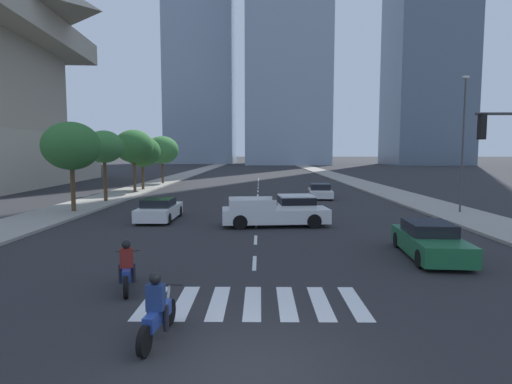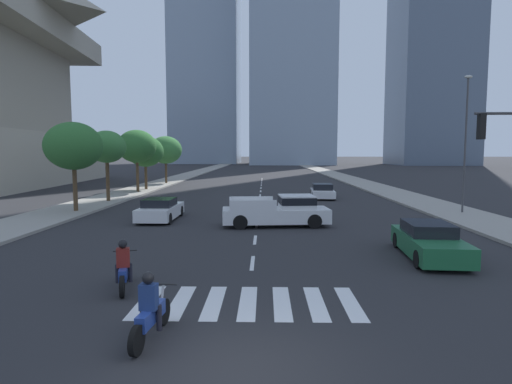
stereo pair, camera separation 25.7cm
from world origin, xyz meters
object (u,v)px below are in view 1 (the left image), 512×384
at_px(street_tree_second, 104,147).
at_px(sedan_green_0, 430,241).
at_px(street_tree_third, 134,146).
at_px(street_lamp_east, 463,135).
at_px(sedan_white_1, 320,192).
at_px(pickup_truck, 281,211).
at_px(sedan_white_2, 159,210).
at_px(motorcycle_trailing, 127,270).
at_px(street_tree_fourth, 142,152).
at_px(street_tree_fifth, 162,150).
at_px(motorcycle_lead, 157,313).
at_px(street_tree_nearest, 71,146).

bearing_deg(street_tree_second, sedan_green_0, -42.50).
bearing_deg(sedan_green_0, street_tree_third, -138.83).
bearing_deg(street_lamp_east, sedan_white_1, 128.98).
height_order(pickup_truck, street_tree_third, street_tree_third).
distance_m(sedan_white_1, sedan_white_2, 16.42).
distance_m(motorcycle_trailing, street_tree_fourth, 32.89).
distance_m(sedan_green_0, street_lamp_east, 13.65).
distance_m(motorcycle_trailing, street_tree_fifth, 41.58).
relative_size(motorcycle_lead, motorcycle_trailing, 1.03).
bearing_deg(street_tree_second, sedan_white_2, -53.47).
distance_m(pickup_truck, sedan_green_0, 8.57).
distance_m(street_lamp_east, street_tree_nearest, 25.11).
relative_size(motorcycle_lead, street_tree_nearest, 0.36).
relative_size(sedan_white_1, street_tree_fifth, 0.76).
relative_size(sedan_green_0, sedan_white_2, 1.06).
relative_size(sedan_green_0, street_tree_nearest, 0.82).
xyz_separation_m(pickup_truck, sedan_green_0, (5.34, -6.70, -0.20)).
bearing_deg(motorcycle_lead, street_tree_fifth, 19.14).
xyz_separation_m(motorcycle_lead, street_tree_fifth, (-10.03, 43.81, 3.69)).
bearing_deg(street_tree_fifth, pickup_truck, -66.05).
bearing_deg(street_lamp_east, motorcycle_lead, -129.44).
height_order(pickup_truck, street_lamp_east, street_lamp_east).
relative_size(street_tree_second, street_tree_third, 0.92).
xyz_separation_m(motorcycle_trailing, pickup_truck, (4.96, 10.60, 0.23)).
xyz_separation_m(street_tree_fourth, street_tree_fifth, (-0.00, 8.95, 0.21)).
bearing_deg(sedan_white_1, sedan_green_0, 6.89).
xyz_separation_m(pickup_truck, street_tree_fourth, (-13.31, 21.02, 3.25)).
relative_size(motorcycle_lead, sedan_white_1, 0.47).
bearing_deg(street_tree_fourth, motorcycle_lead, -73.96).
bearing_deg(street_tree_fourth, street_lamp_east, -33.38).
height_order(sedan_white_2, street_tree_third, street_tree_third).
relative_size(motorcycle_lead, pickup_truck, 0.36).
distance_m(pickup_truck, street_tree_fourth, 25.09).
xyz_separation_m(sedan_white_1, sedan_white_2, (-11.15, -12.05, 0.03)).
distance_m(motorcycle_lead, sedan_white_2, 16.18).
relative_size(sedan_green_0, street_tree_second, 0.86).
bearing_deg(motorcycle_lead, street_tree_nearest, 34.68).
bearing_deg(motorcycle_lead, sedan_green_0, -44.07).
bearing_deg(street_tree_nearest, motorcycle_lead, -61.56).
relative_size(pickup_truck, sedan_white_2, 1.30).
bearing_deg(sedan_white_2, sedan_white_1, -42.11).
bearing_deg(pickup_truck, sedan_green_0, -56.50).
xyz_separation_m(street_lamp_east, street_tree_fifth, (-25.10, 25.48, -0.79)).
height_order(street_tree_nearest, street_tree_fifth, street_tree_fifth).
bearing_deg(motorcycle_trailing, street_tree_second, 6.82).
bearing_deg(motorcycle_trailing, street_tree_fourth, -0.08).
distance_m(motorcycle_lead, pickup_truck, 14.24).
height_order(street_lamp_east, street_tree_nearest, street_lamp_east).
relative_size(street_tree_nearest, street_tree_third, 0.96).
height_order(sedan_white_2, street_tree_nearest, street_tree_nearest).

